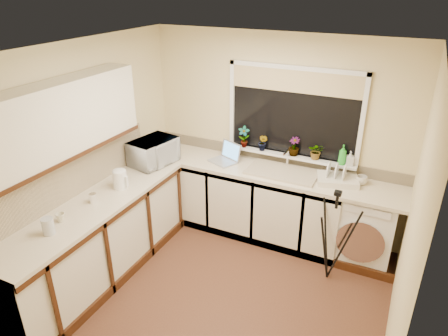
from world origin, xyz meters
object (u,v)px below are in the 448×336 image
Objects in this scene: dish_rack at (337,180)px; tripod at (332,236)px; glass_jug at (48,226)px; plant_c at (294,146)px; plant_a at (244,137)px; soap_bottle_green at (343,155)px; plant_b at (263,143)px; kettle at (120,180)px; steel_jar at (93,198)px; soap_bottle_clear at (350,158)px; plant_d at (316,151)px; cup_back at (361,180)px; laptop at (226,156)px; cup_left at (60,217)px; microwave at (154,152)px; washing_machine at (365,226)px.

dish_rack is 0.41× the size of tripod.
glass_jug is 2.79m from plant_c.
soap_bottle_green is (1.21, 0.01, -0.02)m from plant_a.
plant_b is (-0.96, 0.16, 0.22)m from dish_rack.
plant_b is at bearing 63.20° from glass_jug.
kettle reaches higher than steel_jar.
steel_jar is 0.60× the size of soap_bottle_clear.
dish_rack is 0.99m from plant_b.
plant_d is at bearing 2.62° from plant_b.
dish_rack is 1.25m from plant_a.
plant_d is 0.60m from cup_back.
soap_bottle_clear is at bearing 7.01° from soap_bottle_green.
laptop is at bearing -157.27° from plant_b.
kettle is 1.28× the size of glass_jug.
soap_bottle_clear is (0.08, 0.18, 0.20)m from dish_rack.
cup_left is at bearing -114.67° from plant_a.
microwave is 2.31m from soap_bottle_clear.
glass_jug reaches higher than steel_jar.
plant_c is at bearing 47.55° from steel_jar.
plant_d is 0.30m from soap_bottle_green.
glass_jug is 1.78× the size of cup_left.
glass_jug is at bearing -111.45° from plant_a.
steel_jar reaches higher than dish_rack.
cup_left is at bearing -171.37° from microwave.
soap_bottle_clear is at bearing 145.35° from cup_back.
washing_machine is at bearing 37.14° from cup_left.
washing_machine is 2.98m from steel_jar.
kettle is at bearing -98.91° from laptop.
plant_a is 1.28× the size of plant_b.
plant_b is (1.16, 2.29, 0.18)m from glass_jug.
steel_jar is 2.08m from plant_b.
plant_d is (-0.31, 0.19, 0.22)m from dish_rack.
kettle is at bearing 89.01° from glass_jug.
plant_d is (1.06, 0.20, 0.19)m from laptop.
glass_jug is at bearing -151.33° from dish_rack.
plant_a reaches higher than soap_bottle_green.
tripod is at bearing -32.95° from plant_b.
plant_d is 1.19× the size of soap_bottle_clear.
tripod reaches higher than washing_machine.
soap_bottle_green reaches higher than cup_back.
cup_left is at bearing -127.13° from plant_c.
steel_jar is at bearing -160.98° from dish_rack.
laptop reaches higher than cup_back.
plant_c is 1.13× the size of plant_d.
kettle is 1.58× the size of cup_back.
microwave is 2.07× the size of plant_a.
plant_b is at bearing 153.93° from dish_rack.
glass_jug is (-2.48, -2.12, 0.55)m from washing_machine.
laptop is at bearing 163.93° from dish_rack.
soap_bottle_green is at bearing 47.52° from glass_jug.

